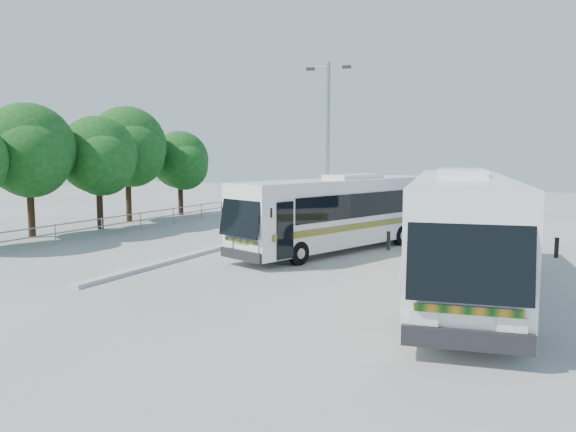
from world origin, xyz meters
The scene contains 10 objects.
ground centered at (0.00, 0.00, 0.00)m, with size 100.00×100.00×0.00m, color #999994.
kerb_divider centered at (-2.30, 2.00, 0.07)m, with size 0.40×16.00×0.15m, color #B2B2AD.
railing centered at (-10.00, 4.00, 0.74)m, with size 0.06×22.00×1.00m.
tree_far_b centered at (-13.02, 1.20, 4.57)m, with size 5.33×5.03×6.96m.
tree_far_c centered at (-12.12, 5.10, 4.26)m, with size 4.97×4.69×6.49m.
tree_far_d centered at (-13.31, 8.80, 4.82)m, with size 5.62×5.30×7.33m.
tree_far_e centered at (-12.63, 13.30, 3.89)m, with size 4.54×4.28×5.92m.
coach_main centered at (2.72, 4.61, 1.76)m, with size 5.99×11.71×3.22m.
coach_adjacent centered at (8.91, -0.90, 2.00)m, with size 5.10×13.41×3.65m.
lamppost centered at (2.00, 4.98, 4.65)m, with size 2.06×0.41×8.43m.
Camera 1 is at (11.83, -18.80, 4.39)m, focal length 35.00 mm.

